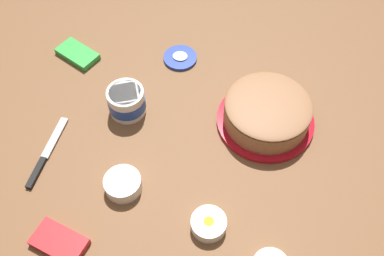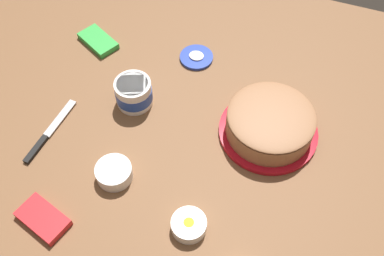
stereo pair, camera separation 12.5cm
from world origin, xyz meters
name	(u,v)px [view 1 (the left image)]	position (x,y,z in m)	size (l,w,h in m)	color
ground_plane	(152,142)	(0.00, 0.00, 0.00)	(1.54, 1.54, 0.00)	brown
frosted_cake	(267,113)	(0.31, 0.13, 0.04)	(0.28, 0.28, 0.09)	red
frosting_tub	(127,101)	(-0.09, 0.10, 0.04)	(0.11, 0.11, 0.08)	white
frosting_tub_lid	(180,58)	(0.02, 0.33, 0.01)	(0.11, 0.11, 0.02)	#233DAD
spreading_knife	(44,158)	(-0.28, -0.11, 0.01)	(0.04, 0.24, 0.01)	silver
sprinkle_bowl_orange	(123,184)	(-0.04, -0.15, 0.02)	(0.10, 0.10, 0.04)	white
sprinkle_bowl_yellow	(209,224)	(0.20, -0.22, 0.02)	(0.09, 0.09, 0.04)	white
candy_box_lower	(78,54)	(-0.31, 0.28, 0.01)	(0.13, 0.07, 0.02)	green
candy_box_upper	(59,242)	(-0.15, -0.33, 0.01)	(0.13, 0.08, 0.02)	red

